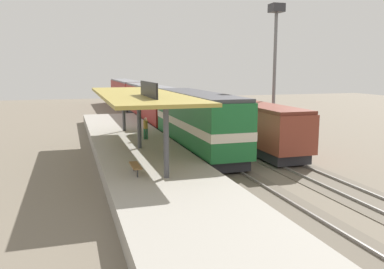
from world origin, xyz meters
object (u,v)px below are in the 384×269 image
Objects in this scene: passenger_carriage_rear at (126,93)px; light_mast at (275,44)px; person_waiting at (146,127)px; locomotive at (197,122)px; freight_car at (257,126)px; platform_bench at (135,166)px; passenger_carriage_front at (150,103)px.

light_mast is (7.80, -36.19, 6.08)m from passenger_carriage_rear.
light_mast reaches higher than person_waiting.
freight_car is (4.60, -0.79, -0.44)m from locomotive.
passenger_carriage_rear is 11.70× the size of person_waiting.
locomotive is (6.00, 8.13, 1.07)m from platform_bench.
locomotive is 38.80m from passenger_carriage_rear.
locomotive is 1.23× the size of light_mast.
locomotive is 10.17m from light_mast.
freight_car is at bearing -9.69° from locomotive.
freight_car is 7.02× the size of person_waiting.
locomotive is 0.72× the size of passenger_carriage_front.
platform_bench is 10.16m from locomotive.
light_mast is (7.80, -15.39, 6.08)m from passenger_carriage_front.
passenger_carriage_rear is (6.00, 46.93, 0.97)m from platform_bench.
light_mast is 13.12m from person_waiting.
passenger_carriage_front is at bearing 77.45° from person_waiting.
person_waiting is at bearing -177.08° from light_mast.
light_mast reaches higher than freight_car.
passenger_carriage_rear reaches higher than freight_car.
person_waiting is at bearing 76.46° from platform_bench.
freight_car is 1.03× the size of light_mast.
passenger_carriage_rear is 37.52m from light_mast.
light_mast is 6.84× the size of person_waiting.
platform_bench is 10.46m from person_waiting.
platform_bench is at bearing -97.29° from passenger_carriage_rear.
passenger_carriage_front is (6.00, 26.13, 0.97)m from platform_bench.
locomotive is at bearing -90.00° from passenger_carriage_front.
passenger_carriage_front is 19.34m from freight_car.
freight_car is at bearing 34.70° from platform_bench.
passenger_carriage_rear reaches higher than platform_bench.
platform_bench is 47.32m from passenger_carriage_rear.
freight_car is at bearing -76.24° from passenger_carriage_front.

